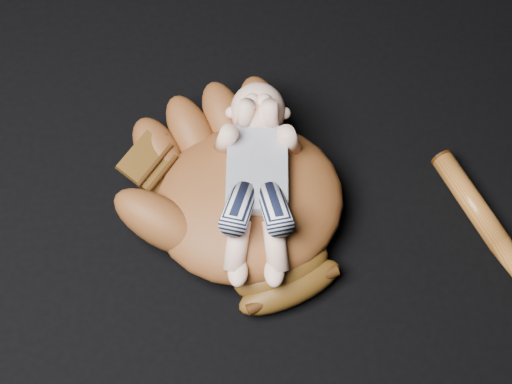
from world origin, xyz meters
TOP-DOWN VIEW (x-y plane):
  - baseball_glove at (-0.17, 0.03)m, footprint 0.55×0.59m
  - newborn_baby at (-0.16, 0.03)m, footprint 0.21×0.38m
  - baseball_bat at (0.27, -0.10)m, footprint 0.18×0.43m

SIDE VIEW (x-z plane):
  - baseball_bat at x=0.27m, z-range 0.00..0.04m
  - baseball_glove at x=-0.17m, z-range 0.00..0.15m
  - newborn_baby at x=-0.16m, z-range 0.05..0.20m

